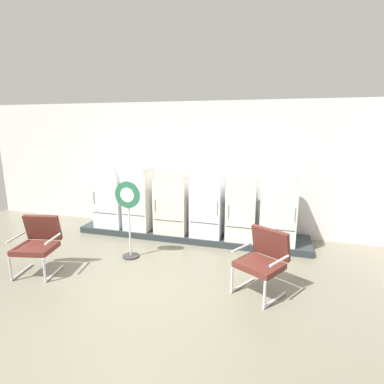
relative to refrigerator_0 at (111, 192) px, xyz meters
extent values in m
cube|color=#6F6C59|center=(1.92, -2.90, -0.98)|extent=(12.00, 10.00, 0.05)
cube|color=silver|center=(1.92, 0.76, 0.56)|extent=(11.76, 0.12, 3.04)
cube|color=#47443F|center=(1.92, 0.76, 1.73)|extent=(11.76, 0.07, 0.06)
cube|color=#2A3135|center=(1.92, 0.12, -0.89)|extent=(5.21, 0.95, 0.14)
cube|color=white|center=(0.00, 0.00, -0.21)|extent=(0.67, 0.62, 1.22)
cylinder|color=white|center=(0.00, 0.00, 0.40)|extent=(0.67, 0.61, 0.67)
cube|color=#383838|center=(0.00, -0.32, -0.43)|extent=(0.61, 0.01, 0.01)
cylinder|color=silver|center=(-0.27, -0.33, -0.07)|extent=(0.02, 0.02, 0.28)
cube|color=white|center=(0.72, 0.00, -0.19)|extent=(0.59, 0.63, 1.26)
cylinder|color=white|center=(0.72, 0.00, 0.44)|extent=(0.59, 0.61, 0.59)
cube|color=#383838|center=(0.72, -0.32, -0.42)|extent=(0.54, 0.01, 0.01)
cylinder|color=silver|center=(0.49, -0.33, -0.04)|extent=(0.02, 0.02, 0.28)
cube|color=silver|center=(1.54, -0.01, -0.27)|extent=(0.72, 0.61, 1.10)
cylinder|color=silver|center=(1.54, -0.01, 0.28)|extent=(0.72, 0.60, 0.72)
cube|color=#383838|center=(1.54, -0.32, -0.47)|extent=(0.66, 0.01, 0.01)
cylinder|color=silver|center=(1.24, -0.33, -0.14)|extent=(0.02, 0.02, 0.28)
cube|color=white|center=(2.34, -0.01, -0.24)|extent=(0.66, 0.60, 1.16)
cylinder|color=white|center=(2.34, -0.01, 0.34)|extent=(0.66, 0.58, 0.66)
cube|color=#383838|center=(2.34, -0.32, -0.45)|extent=(0.61, 0.01, 0.01)
cylinder|color=silver|center=(2.61, -0.33, -0.10)|extent=(0.02, 0.02, 0.28)
cube|color=silver|center=(3.08, 0.02, -0.28)|extent=(0.60, 0.66, 1.08)
cylinder|color=silver|center=(3.08, 0.02, 0.26)|extent=(0.60, 0.65, 0.60)
cube|color=#383838|center=(3.08, -0.32, -0.47)|extent=(0.55, 0.01, 0.01)
cylinder|color=silver|center=(2.84, -0.33, -0.15)|extent=(0.02, 0.02, 0.28)
cube|color=silver|center=(3.82, 0.03, -0.24)|extent=(0.71, 0.68, 1.16)
cylinder|color=silver|center=(3.82, 0.03, 0.34)|extent=(0.71, 0.67, 0.71)
cube|color=#383838|center=(3.82, -0.32, -0.45)|extent=(0.65, 0.01, 0.01)
cylinder|color=silver|center=(4.12, -0.33, -0.10)|extent=(0.02, 0.02, 0.28)
cylinder|color=silver|center=(-0.39, -2.37, -0.94)|extent=(0.16, 0.58, 0.04)
cylinder|color=silver|center=(-0.34, -2.64, -0.74)|extent=(0.05, 0.05, 0.40)
cylinder|color=silver|center=(0.18, -2.25, -0.94)|extent=(0.16, 0.58, 0.04)
cylinder|color=silver|center=(0.23, -2.52, -0.74)|extent=(0.05, 0.05, 0.40)
cube|color=#58261F|center=(-0.11, -2.31, -0.49)|extent=(0.72, 0.65, 0.09)
cube|color=#58261F|center=(-0.16, -2.04, -0.21)|extent=(0.64, 0.29, 0.47)
cylinder|color=silver|center=(-0.43, -2.38, -0.30)|extent=(0.13, 0.48, 0.04)
cylinder|color=silver|center=(0.21, -2.25, -0.30)|extent=(0.13, 0.48, 0.04)
cylinder|color=silver|center=(3.33, -1.75, -0.94)|extent=(0.33, 0.53, 0.04)
cylinder|color=silver|center=(3.20, -1.98, -0.74)|extent=(0.05, 0.05, 0.40)
cylinder|color=silver|center=(3.83, -2.04, -0.94)|extent=(0.33, 0.53, 0.04)
cylinder|color=silver|center=(3.70, -2.27, -0.74)|extent=(0.05, 0.05, 0.40)
cube|color=#58261F|center=(3.58, -1.89, -0.49)|extent=(0.80, 0.77, 0.09)
cube|color=#58261F|center=(3.73, -1.65, -0.21)|extent=(0.62, 0.46, 0.47)
cylinder|color=silver|center=(3.30, -1.73, -0.30)|extent=(0.27, 0.43, 0.04)
cylinder|color=silver|center=(3.87, -2.06, -0.30)|extent=(0.27, 0.43, 0.04)
cylinder|color=#2D2D30|center=(1.11, -1.24, -0.94)|extent=(0.32, 0.32, 0.03)
cylinder|color=silver|center=(1.11, -1.24, -0.32)|extent=(0.04, 0.04, 1.22)
cylinder|color=#246544|center=(1.11, -1.27, 0.29)|extent=(0.51, 0.02, 0.51)
cylinder|color=white|center=(1.11, -1.28, 0.29)|extent=(0.28, 0.00, 0.28)
camera|label=1|loc=(3.79, -6.19, 1.57)|focal=28.45mm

